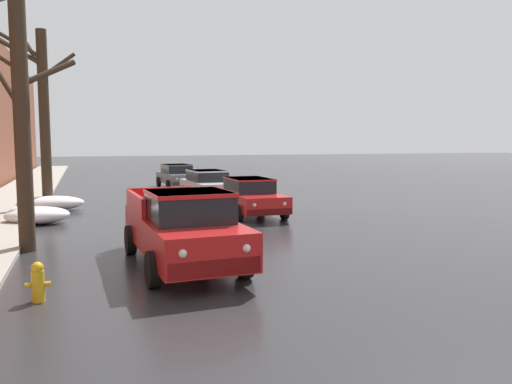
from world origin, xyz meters
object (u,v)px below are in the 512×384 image
object	(u,v)px
bare_tree_mid_block	(42,109)
fire_hydrant	(38,282)
pickup_truck_red_approaching_near_lane	(183,227)
sedan_grey_parked_far_down_block	(177,175)
sedan_red_parked_kerbside_close	(250,196)
bare_tree_second_along_sidewalk	(22,122)
sedan_white_parked_kerbside_mid	(208,184)

from	to	relation	value
bare_tree_mid_block	fire_hydrant	bearing A→B (deg)	-86.96
bare_tree_mid_block	pickup_truck_red_approaching_near_lane	bearing A→B (deg)	-72.36
bare_tree_mid_block	sedan_grey_parked_far_down_block	world-z (taller)	bare_tree_mid_block
sedan_red_parked_kerbside_close	bare_tree_second_along_sidewalk	bearing A→B (deg)	-151.65
pickup_truck_red_approaching_near_lane	sedan_white_parked_kerbside_mid	bearing A→B (deg)	73.83
bare_tree_mid_block	sedan_red_parked_kerbside_close	world-z (taller)	bare_tree_mid_block
sedan_grey_parked_far_down_block	sedan_red_parked_kerbside_close	bearing A→B (deg)	-87.59
bare_tree_mid_block	sedan_white_parked_kerbside_mid	distance (m)	8.10
sedan_white_parked_kerbside_mid	fire_hydrant	size ratio (longest dim) A/B	6.10
fire_hydrant	sedan_white_parked_kerbside_mid	bearing A→B (deg)	65.40
pickup_truck_red_approaching_near_lane	sedan_red_parked_kerbside_close	world-z (taller)	pickup_truck_red_approaching_near_lane
bare_tree_second_along_sidewalk	sedan_red_parked_kerbside_close	xyz separation A→B (m)	(7.40, 3.99, -2.54)
sedan_red_parked_kerbside_close	sedan_grey_parked_far_down_block	distance (m)	12.52
bare_tree_second_along_sidewalk	bare_tree_mid_block	world-z (taller)	bare_tree_mid_block
pickup_truck_red_approaching_near_lane	fire_hydrant	xyz separation A→B (m)	(-2.89, -1.67, -0.52)
bare_tree_mid_block	sedan_red_parked_kerbside_close	bearing A→B (deg)	-29.98
bare_tree_second_along_sidewalk	fire_hydrant	xyz separation A→B (m)	(0.60, -4.59, -2.93)
bare_tree_mid_block	sedan_red_parked_kerbside_close	size ratio (longest dim) A/B	1.67
sedan_grey_parked_far_down_block	fire_hydrant	size ratio (longest dim) A/B	6.04
pickup_truck_red_approaching_near_lane	bare_tree_second_along_sidewalk	bearing A→B (deg)	140.02
sedan_grey_parked_far_down_block	fire_hydrant	world-z (taller)	sedan_grey_parked_far_down_block
pickup_truck_red_approaching_near_lane	sedan_white_parked_kerbside_mid	xyz separation A→B (m)	(3.66, 12.63, -0.13)
bare_tree_second_along_sidewalk	sedan_white_parked_kerbside_mid	world-z (taller)	bare_tree_second_along_sidewalk
bare_tree_second_along_sidewalk	sedan_grey_parked_far_down_block	distance (m)	18.05
pickup_truck_red_approaching_near_lane	fire_hydrant	size ratio (longest dim) A/B	7.54
sedan_red_parked_kerbside_close	fire_hydrant	xyz separation A→B (m)	(-6.80, -8.58, -0.40)
pickup_truck_red_approaching_near_lane	sedan_red_parked_kerbside_close	distance (m)	7.94
bare_tree_second_along_sidewalk	sedan_grey_parked_far_down_block	world-z (taller)	bare_tree_second_along_sidewalk
bare_tree_mid_block	sedan_white_parked_kerbside_mid	xyz separation A→B (m)	(7.23, 1.40, -3.37)
bare_tree_second_along_sidewalk	sedan_grey_parked_far_down_block	bearing A→B (deg)	67.40
sedan_red_parked_kerbside_close	sedan_grey_parked_far_down_block	world-z (taller)	same
sedan_grey_parked_far_down_block	bare_tree_second_along_sidewalk	bearing A→B (deg)	-112.60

